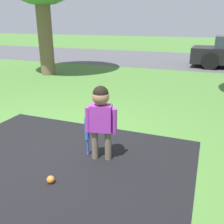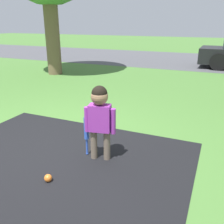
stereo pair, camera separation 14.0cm
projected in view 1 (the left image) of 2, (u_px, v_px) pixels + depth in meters
The scene contains 5 objects.
ground_plane at pixel (44, 146), 3.82m from camera, with size 60.00×60.00×0.00m, color #477533.
street_strip at pixel (163, 59), 12.72m from camera, with size 40.00×6.00×0.01m.
child at pixel (101, 113), 3.24m from camera, with size 0.42×0.22×1.04m.
baseball_bat at pixel (87, 130), 3.43m from camera, with size 0.07×0.07×0.59m.
sports_ball at pixel (51, 180), 2.93m from camera, with size 0.09×0.09×0.09m.
Camera 1 is at (2.20, -2.80, 1.80)m, focal length 40.00 mm.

